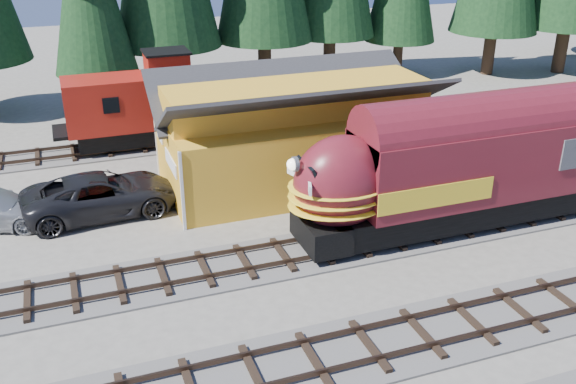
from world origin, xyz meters
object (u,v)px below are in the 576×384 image
object	(u,v)px
locomotive	(466,170)
pickup_truck_a	(102,195)
depot	(297,123)
caboose	(154,103)

from	to	relation	value
locomotive	pickup_truck_a	bearing A→B (deg)	155.85
depot	pickup_truck_a	size ratio (longest dim) A/B	1.97
depot	caboose	xyz separation A→B (m)	(-5.37, 7.50, -0.59)
locomotive	caboose	bearing A→B (deg)	125.89
caboose	depot	bearing A→B (deg)	-54.39
locomotive	pickup_truck_a	world-z (taller)	locomotive
caboose	pickup_truck_a	xyz separation A→B (m)	(-3.58, -7.85, -1.47)
depot	pickup_truck_a	xyz separation A→B (m)	(-8.96, -0.35, -2.06)
pickup_truck_a	caboose	bearing A→B (deg)	-28.54
pickup_truck_a	locomotive	bearing A→B (deg)	-118.15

